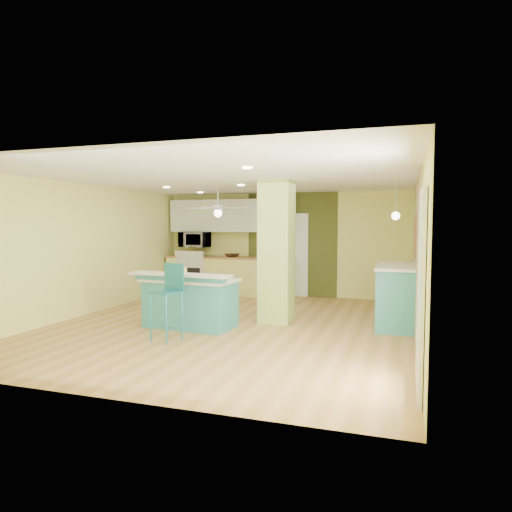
# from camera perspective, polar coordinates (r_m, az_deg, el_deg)

# --- Properties ---
(floor) EXTENTS (6.00, 7.00, 0.01)m
(floor) POSITION_cam_1_polar(r_m,az_deg,el_deg) (7.97, -2.98, -8.66)
(floor) COLOR #A37A39
(floor) RESTS_ON ground
(ceiling) EXTENTS (6.00, 7.00, 0.01)m
(ceiling) POSITION_cam_1_polar(r_m,az_deg,el_deg) (7.82, -3.04, 9.60)
(ceiling) COLOR white
(ceiling) RESTS_ON wall_back
(wall_back) EXTENTS (6.00, 0.01, 2.50)m
(wall_back) POSITION_cam_1_polar(r_m,az_deg,el_deg) (11.13, 3.50, 1.46)
(wall_back) COLOR #E9EA7D
(wall_back) RESTS_ON floor
(wall_front) EXTENTS (6.00, 0.01, 2.50)m
(wall_front) POSITION_cam_1_polar(r_m,az_deg,el_deg) (4.71, -18.56, -2.20)
(wall_front) COLOR #E9EA7D
(wall_front) RESTS_ON floor
(wall_left) EXTENTS (0.01, 7.00, 2.50)m
(wall_left) POSITION_cam_1_polar(r_m,az_deg,el_deg) (9.31, -20.54, 0.72)
(wall_left) COLOR #E9EA7D
(wall_left) RESTS_ON floor
(wall_right) EXTENTS (0.01, 7.00, 2.50)m
(wall_right) POSITION_cam_1_polar(r_m,az_deg,el_deg) (7.28, 19.65, -0.10)
(wall_right) COLOR #E9EA7D
(wall_right) RESTS_ON floor
(wood_panel) EXTENTS (0.02, 3.40, 2.50)m
(wood_panel) POSITION_cam_1_polar(r_m,az_deg,el_deg) (7.88, 19.41, 0.20)
(wood_panel) COLOR #937B54
(wood_panel) RESTS_ON floor
(olive_accent) EXTENTS (2.20, 0.02, 2.50)m
(olive_accent) POSITION_cam_1_polar(r_m,az_deg,el_deg) (11.07, 4.48, 1.44)
(olive_accent) COLOR #454D1F
(olive_accent) RESTS_ON floor
(interior_door) EXTENTS (0.82, 0.05, 2.00)m
(interior_door) POSITION_cam_1_polar(r_m,az_deg,el_deg) (11.05, 4.44, 0.14)
(interior_door) COLOR white
(interior_door) RESTS_ON floor
(french_door) EXTENTS (0.04, 1.08, 2.10)m
(french_door) POSITION_cam_1_polar(r_m,az_deg,el_deg) (5.01, 19.89, -4.17)
(french_door) COLOR silver
(french_door) RESTS_ON floor
(column) EXTENTS (0.55, 0.55, 2.50)m
(column) POSITION_cam_1_polar(r_m,az_deg,el_deg) (8.07, 2.59, 0.50)
(column) COLOR #A8C25A
(column) RESTS_ON floor
(kitchen_run) EXTENTS (3.25, 0.63, 0.94)m
(kitchen_run) POSITION_cam_1_polar(r_m,az_deg,el_deg) (11.30, -3.30, -2.46)
(kitchen_run) COLOR #F0ED7D
(kitchen_run) RESTS_ON floor
(stove) EXTENTS (0.76, 0.66, 1.08)m
(stove) POSITION_cam_1_polar(r_m,az_deg,el_deg) (11.68, -7.67, -2.34)
(stove) COLOR silver
(stove) RESTS_ON floor
(upper_cabinets) EXTENTS (3.20, 0.34, 0.80)m
(upper_cabinets) POSITION_cam_1_polar(r_m,az_deg,el_deg) (11.35, -3.11, 5.05)
(upper_cabinets) COLOR white
(upper_cabinets) RESTS_ON wall_back
(microwave) EXTENTS (0.70, 0.48, 0.39)m
(microwave) POSITION_cam_1_polar(r_m,az_deg,el_deg) (11.62, -7.69, 2.03)
(microwave) COLOR silver
(microwave) RESTS_ON wall_back
(ceiling_fan) EXTENTS (1.41, 1.41, 0.61)m
(ceiling_fan) POSITION_cam_1_polar(r_m,az_deg,el_deg) (10.05, -4.78, 5.90)
(ceiling_fan) COLOR silver
(ceiling_fan) RESTS_ON ceiling
(pendant_lamp) EXTENTS (0.14, 0.14, 0.69)m
(pendant_lamp) POSITION_cam_1_polar(r_m,az_deg,el_deg) (8.01, 17.07, 4.85)
(pendant_lamp) COLOR silver
(pendant_lamp) RESTS_ON ceiling
(wall_decor) EXTENTS (0.03, 0.90, 0.70)m
(wall_decor) POSITION_cam_1_polar(r_m,az_deg,el_deg) (8.06, 19.27, 2.42)
(wall_decor) COLOR brown
(wall_decor) RESTS_ON wood_panel
(peninsula) EXTENTS (1.79, 1.06, 0.95)m
(peninsula) POSITION_cam_1_polar(r_m,az_deg,el_deg) (7.82, -8.27, -5.64)
(peninsula) COLOR teal
(peninsula) RESTS_ON floor
(bar_stool) EXTENTS (0.48, 0.48, 1.16)m
(bar_stool) POSITION_cam_1_polar(r_m,az_deg,el_deg) (6.94, -10.74, -4.09)
(bar_stool) COLOR teal
(bar_stool) RESTS_ON floor
(side_counter) EXTENTS (0.69, 1.62, 1.05)m
(side_counter) POSITION_cam_1_polar(r_m,az_deg,el_deg) (8.23, 17.24, -4.68)
(side_counter) COLOR teal
(side_counter) RESTS_ON floor
(fruit_bowl) EXTENTS (0.43, 0.43, 0.08)m
(fruit_bowl) POSITION_cam_1_polar(r_m,az_deg,el_deg) (11.15, -3.03, 0.08)
(fruit_bowl) COLOR #332214
(fruit_bowl) RESTS_ON kitchen_run
(canister) EXTENTS (0.16, 0.16, 0.19)m
(canister) POSITION_cam_1_polar(r_m,az_deg,el_deg) (7.81, -9.20, -2.10)
(canister) COLOR yellow
(canister) RESTS_ON peninsula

